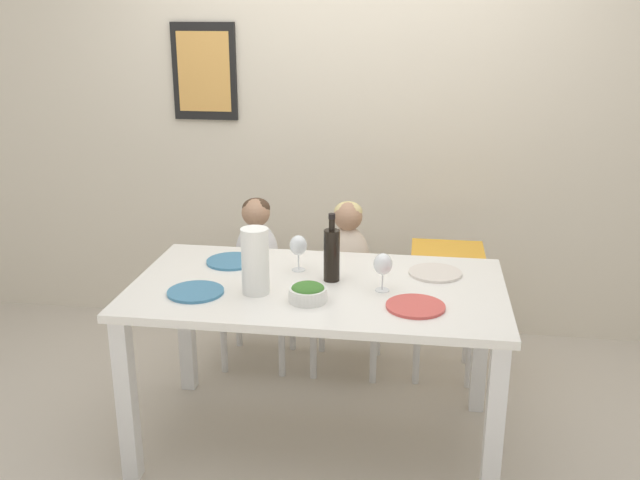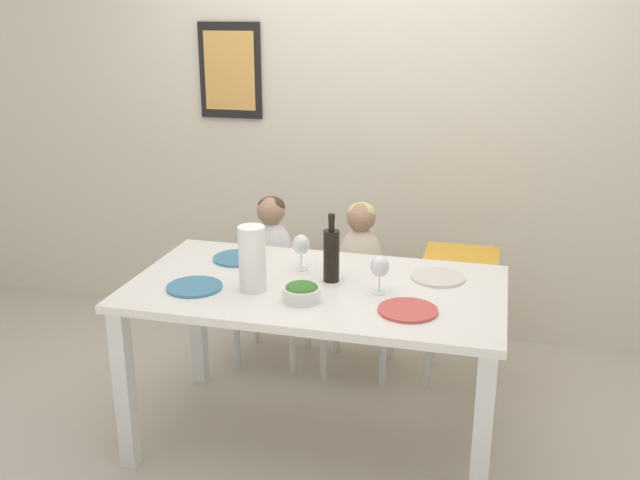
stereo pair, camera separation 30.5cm
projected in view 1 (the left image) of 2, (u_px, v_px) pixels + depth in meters
ground_plane at (318, 439)px, 3.29m from camera, size 14.00×14.00×0.00m
wall_back at (351, 107)px, 4.10m from camera, size 10.00×0.09×2.70m
dining_table at (318, 307)px, 3.08m from camera, size 1.59×0.88×0.77m
chair_far_left at (258, 294)px, 3.91m from camera, size 0.44×0.43×0.47m
chair_far_center at (347, 299)px, 3.84m from camera, size 0.44×0.43×0.47m
chair_right_highchair at (446, 276)px, 3.72m from camera, size 0.37×0.36×0.71m
person_child_left at (257, 241)px, 3.82m from camera, size 0.23×0.18×0.47m
person_child_center at (348, 245)px, 3.75m from camera, size 0.23×0.18×0.47m
wine_bottle at (332, 253)px, 3.06m from camera, size 0.07×0.07×0.30m
paper_towel_roll at (255, 261)px, 2.92m from camera, size 0.11×0.11×0.28m
wine_glass_near at (383, 265)px, 2.95m from camera, size 0.08×0.08×0.16m
wine_glass_far at (298, 246)px, 3.18m from camera, size 0.08×0.08×0.16m
salad_bowl_large at (308, 292)px, 2.87m from camera, size 0.16×0.16×0.08m
dinner_plate_front_left at (196, 292)px, 2.96m from camera, size 0.24×0.24×0.01m
dinner_plate_back_left at (232, 261)px, 3.31m from camera, size 0.24×0.24×0.01m
dinner_plate_back_right at (435, 273)px, 3.17m from camera, size 0.24×0.24×0.01m
dinner_plate_front_right at (415, 306)px, 2.82m from camera, size 0.24×0.24×0.01m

